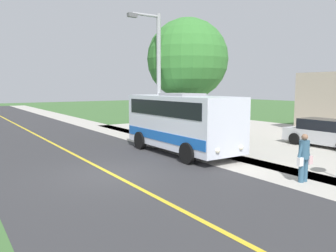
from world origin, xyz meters
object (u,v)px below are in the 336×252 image
at_px(pedestrian_with_bags, 304,156).
at_px(street_light_pole, 157,73).
at_px(parked_car_near, 327,134).
at_px(tree_curbside, 188,59).
at_px(shuttle_bus_front, 182,120).

xyz_separation_m(pedestrian_with_bags, street_light_pole, (0.09, -9.21, 3.07)).
relative_size(parked_car_near, tree_curbside, 0.61).
bearing_deg(tree_curbside, pedestrian_with_bags, 75.94).
height_order(pedestrian_with_bags, tree_curbside, tree_curbside).
distance_m(shuttle_bus_front, tree_curbside, 5.61).
bearing_deg(parked_car_near, pedestrian_with_bags, 26.35).
bearing_deg(shuttle_bus_front, street_light_pole, -97.87).
bearing_deg(shuttle_bus_front, pedestrian_with_bags, 94.46).
bearing_deg(street_light_pole, parked_car_near, 141.27).
bearing_deg(parked_car_near, tree_curbside, -53.88).
distance_m(shuttle_bus_front, street_light_pole, 3.79).
distance_m(street_light_pole, parked_car_near, 9.71).
bearing_deg(tree_curbside, street_light_pole, 12.85).
bearing_deg(street_light_pole, shuttle_bus_front, 82.13).
distance_m(shuttle_bus_front, pedestrian_with_bags, 6.34).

